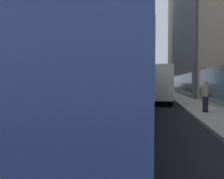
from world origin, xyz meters
The scene contains 14 objects.
ground_plane centered at (0.00, 35.00, 0.00)m, with size 120.00×120.00×0.00m, color black.
sidewalk_left centered at (-5.70, 35.00, 0.07)m, with size 2.40×110.00×0.15m, color #9E9991.
sidewalk_right centered at (5.70, 35.00, 0.07)m, with size 2.40×110.00×0.15m, color #ADA89E.
building_left_mid centered at (-11.90, 22.17, 11.42)m, with size 10.70×19.81×22.85m.
building_left_far centered at (-11.90, 44.92, 14.16)m, with size 11.36×23.51×28.34m.
building_right_far centered at (11.90, 52.06, 16.65)m, with size 9.23×20.98×33.31m.
transit_bus centered at (1.20, 4.38, 1.78)m, with size 2.78×11.53×3.05m.
car_yellow_taxi centered at (2.80, 46.18, 0.83)m, with size 1.90×4.75×1.62m.
car_white_van centered at (-1.20, 23.79, 0.82)m, with size 1.71×4.73×1.62m.
car_black_suv centered at (2.80, 39.70, 0.82)m, with size 1.75×4.80×1.62m.
car_grey_wagon centered at (-2.80, 11.65, 0.82)m, with size 1.81×4.30×1.62m.
car_silver_sedan centered at (2.80, 23.56, 0.82)m, with size 1.77×4.12×1.62m.
box_truck centered at (2.80, 14.54, 1.67)m, with size 2.30×7.50×3.05m.
pedestrian_with_handbag centered at (5.32, 8.11, 1.01)m, with size 0.45×0.34×1.69m.
Camera 1 is at (2.44, -3.89, 1.76)m, focal length 33.54 mm.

